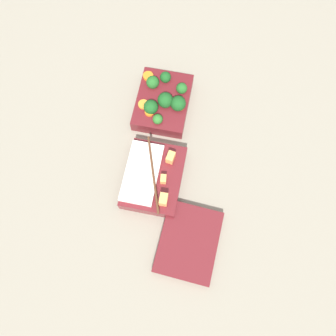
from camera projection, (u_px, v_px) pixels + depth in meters
The scene contains 4 objects.
ground_plane at pixel (162, 143), 0.91m from camera, with size 3.00×3.00×0.00m, color gray.
bento_tray_vegetable at pixel (163, 101), 0.92m from camera, with size 0.19×0.14×0.07m.
bento_tray_rice at pixel (153, 177), 0.85m from camera, with size 0.20×0.14×0.07m.
bento_lid at pixel (189, 242), 0.81m from camera, with size 0.18×0.14×0.02m, color maroon.
Camera 1 is at (0.35, 0.09, 0.83)m, focal length 35.00 mm.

